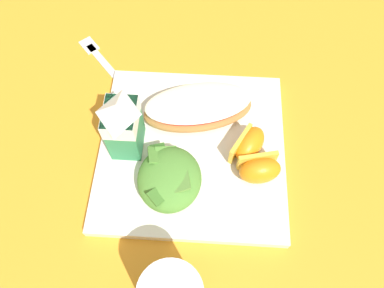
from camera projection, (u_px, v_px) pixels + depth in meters
name	position (u px, v px, depth m)	size (l,w,h in m)	color
ground	(192.00, 152.00, 0.57)	(3.00, 3.00, 0.00)	orange
white_plate	(192.00, 150.00, 0.57)	(0.28, 0.28, 0.02)	white
cheesy_pizza_bread	(198.00, 108.00, 0.57)	(0.12, 0.18, 0.04)	#A87038
green_salad_pile	(169.00, 178.00, 0.51)	(0.11, 0.09, 0.04)	#4C8433
milk_carton	(122.00, 125.00, 0.51)	(0.06, 0.04, 0.11)	#2D8451
orange_wedge_front	(260.00, 169.00, 0.52)	(0.05, 0.07, 0.04)	orange
orange_wedge_middle	(249.00, 145.00, 0.54)	(0.07, 0.06, 0.04)	orange
metal_fork	(106.00, 65.00, 0.65)	(0.15, 0.14, 0.01)	silver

